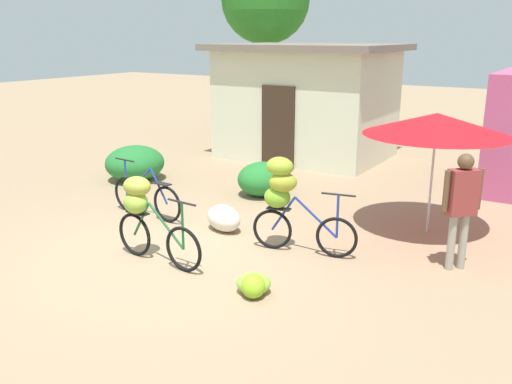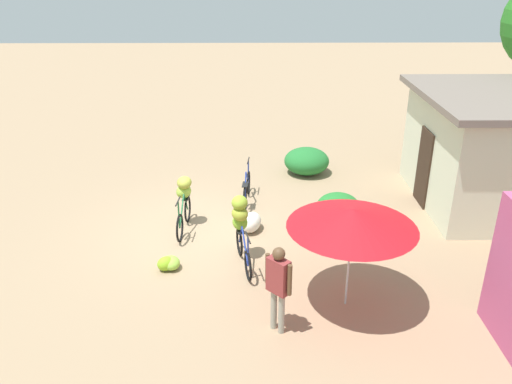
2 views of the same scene
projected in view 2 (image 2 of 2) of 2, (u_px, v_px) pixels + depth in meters
The scene contains 11 objects.
ground_plane at pixel (201, 230), 12.51m from camera, with size 60.00×60.00×0.00m, color #9B7F60.
building_low at pixel (486, 149), 13.33m from camera, with size 4.61×3.52×2.94m.
hedge_bush_front_left at pixel (307, 161), 15.66m from camera, with size 1.29×1.34×0.78m, color #237130.
hedge_bush_front_right at pixel (338, 207), 12.89m from camera, with size 0.97×1.07×0.69m, color #24762E.
market_umbrella at pixel (352, 218), 9.12m from camera, with size 2.32×2.32×1.99m.
bicycle_leftmost at pixel (247, 189), 13.83m from camera, with size 1.71×0.22×0.99m.
bicycle_near_pile at pixel (184, 198), 12.41m from camera, with size 1.64×0.46×1.24m.
bicycle_center_loaded at pixel (241, 223), 10.95m from camera, with size 1.61×0.49×1.45m.
banana_pile_on_ground at pixel (169, 263), 10.90m from camera, with size 0.56×0.59×0.30m.
produce_sack at pixel (251, 222), 12.41m from camera, with size 0.70×0.44×0.44m, color silver.
person_vendor at pixel (278, 281), 8.75m from camera, with size 0.44×0.43×1.66m.
Camera 2 is at (11.03, 1.19, 5.98)m, focal length 36.59 mm.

